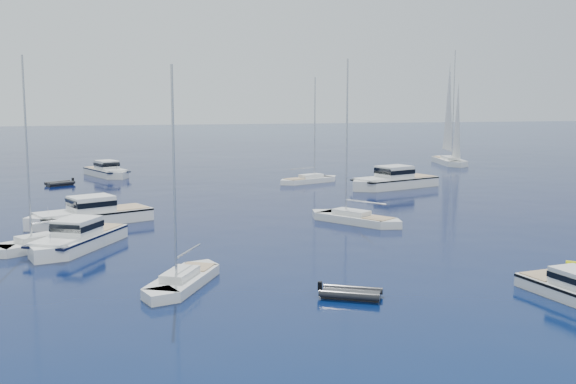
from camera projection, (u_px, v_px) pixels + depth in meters
The scene contains 12 objects.
ground at pixel (410, 290), 37.98m from camera, with size 400.00×400.00×0.00m, color #071E4A.
motor_cruiser_left at pixel (77, 249), 47.95m from camera, with size 3.08×10.06×2.64m, color white, non-canonical shape.
motor_cruiser_centre at pixel (89, 224), 57.04m from camera, with size 3.37×11.00×2.89m, color white, non-canonical shape.
motor_cruiser_distant at pixel (393, 188), 78.50m from camera, with size 3.66×11.96×3.14m, color white, non-canonical shape.
motor_cruiser_horizon at pixel (108, 176), 89.26m from camera, with size 2.98×9.75×2.56m, color silver, non-canonical shape.
sailboat_fore at pixel (183, 286), 38.73m from camera, with size 2.21×8.51×12.50m, color silver, non-canonical shape.
sailboat_mid_r at pixel (355, 223), 57.54m from camera, with size 2.44×9.38×13.79m, color silver, non-canonical shape.
sailboat_mid_l at pixel (45, 248), 48.10m from camera, with size 2.39×9.20×13.52m, color white, non-canonical shape.
sailboat_centre at pixel (309, 183), 82.99m from camera, with size 2.27×8.73×12.83m, color white, non-canonical shape.
sailboat_sails_far at pixel (449, 164), 104.65m from camera, with size 3.06×11.76×17.28m, color white, non-canonical shape.
tender_grey_near at pixel (351, 298), 36.50m from camera, with size 1.85×3.32×0.95m, color black, non-canonical shape.
tender_grey_far at pixel (60, 185), 80.49m from camera, with size 1.82×3.25×0.95m, color black, non-canonical shape.
Camera 1 is at (-14.04, -34.70, 10.60)m, focal length 43.76 mm.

